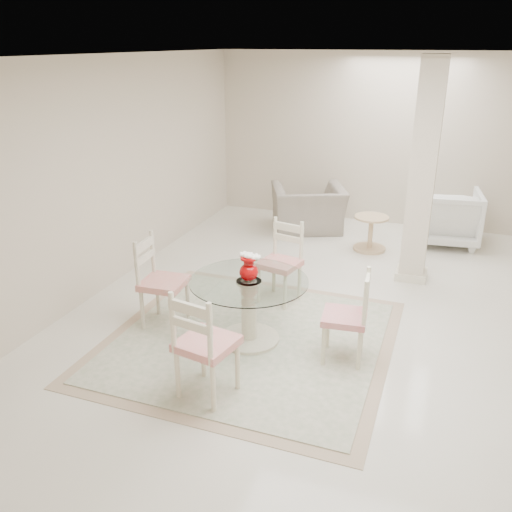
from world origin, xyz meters
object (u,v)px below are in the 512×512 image
(dining_chair_west, at_px, (157,275))
(recliner_taupe, at_px, (308,209))
(dining_chair_east, at_px, (352,311))
(column, at_px, (423,174))
(red_vase, at_px, (249,268))
(dining_chair_north, at_px, (283,256))
(armchair_white, at_px, (447,217))
(side_table, at_px, (370,234))
(dining_chair_south, at_px, (201,338))
(dining_table, at_px, (249,311))

(dining_chair_west, relative_size, recliner_taupe, 0.99)
(dining_chair_east, height_order, dining_chair_west, dining_chair_west)
(column, xyz_separation_m, red_vase, (-1.39, -2.19, -0.55))
(column, relative_size, dining_chair_north, 2.58)
(column, distance_m, armchair_white, 1.81)
(dining_chair_east, distance_m, dining_chair_west, 2.04)
(column, bearing_deg, dining_chair_west, -137.77)
(red_vase, bearing_deg, side_table, 76.51)
(dining_chair_east, bearing_deg, recliner_taupe, -165.02)
(column, distance_m, side_table, 1.54)
(column, xyz_separation_m, dining_chair_south, (-1.41, -3.21, -0.77))
(column, xyz_separation_m, dining_chair_north, (-1.36, -1.17, -0.80))
(dining_table, relative_size, red_vase, 4.10)
(dining_table, height_order, side_table, dining_table)
(armchair_white, bearing_deg, recliner_taupe, -3.34)
(dining_chair_west, relative_size, dining_chair_south, 0.98)
(red_vase, distance_m, armchair_white, 4.10)
(recliner_taupe, bearing_deg, dining_chair_east, 87.14)
(red_vase, distance_m, dining_chair_south, 1.05)
(dining_chair_north, relative_size, armchair_white, 1.16)
(dining_chair_north, bearing_deg, dining_chair_west, -124.18)
(dining_chair_east, distance_m, armchair_white, 3.77)
(recliner_taupe, bearing_deg, dining_chair_west, 55.47)
(dining_chair_west, bearing_deg, dining_table, -94.10)
(armchair_white, distance_m, side_table, 1.23)
(recliner_taupe, relative_size, armchair_white, 1.21)
(red_vase, bearing_deg, dining_chair_east, -0.34)
(column, bearing_deg, red_vase, -122.38)
(red_vase, bearing_deg, recliner_taupe, 95.74)
(recliner_taupe, xyz_separation_m, side_table, (1.08, -0.54, -0.12))
(dining_table, relative_size, armchair_white, 1.28)
(dining_table, height_order, dining_chair_north, dining_chair_north)
(dining_chair_south, xyz_separation_m, side_table, (0.74, 4.03, -0.35))
(recliner_taupe, bearing_deg, side_table, 129.36)
(column, distance_m, dining_chair_south, 3.59)
(dining_chair_north, xyz_separation_m, dining_chair_west, (-1.04, -1.01, 0.02))
(dining_table, bearing_deg, red_vase, 84.29)
(recliner_taupe, bearing_deg, dining_chair_south, 70.23)
(red_vase, relative_size, dining_chair_south, 0.26)
(dining_table, distance_m, dining_chair_north, 1.04)
(dining_chair_west, distance_m, dining_chair_south, 1.43)
(dining_chair_east, xyz_separation_m, recliner_taupe, (-1.37, 3.56, -0.17))
(column, bearing_deg, recliner_taupe, 141.95)
(recliner_taupe, bearing_deg, dining_chair_north, 74.57)
(red_vase, height_order, dining_chair_east, dining_chair_east)
(red_vase, height_order, dining_chair_south, dining_chair_south)
(dining_table, xyz_separation_m, dining_chair_west, (-1.02, 0.00, 0.23))
(dining_chair_south, relative_size, recliner_taupe, 1.01)
(dining_chair_west, bearing_deg, red_vase, -93.92)
(red_vase, distance_m, dining_chair_east, 1.05)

